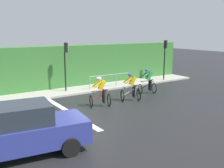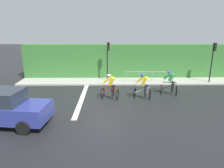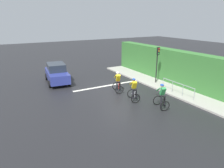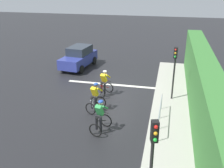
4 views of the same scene
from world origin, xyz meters
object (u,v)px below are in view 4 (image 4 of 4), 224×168
object	(u,v)px
cyclist_second	(95,98)
traffic_light_far_junction	(153,155)
traffic_light_near_crossing	(174,66)
car_navy	(79,57)
cyclist_lead	(100,117)
pedestrian_railing_kerbside	(160,112)
cyclist_mid	(104,84)

from	to	relation	value
cyclist_second	traffic_light_far_junction	world-z (taller)	traffic_light_far_junction
traffic_light_near_crossing	cyclist_second	bearing A→B (deg)	29.26
car_navy	traffic_light_near_crossing	xyz separation A→B (m)	(-7.70, 4.94, 1.35)
traffic_light_far_junction	traffic_light_near_crossing	bearing A→B (deg)	-94.00
cyclist_second	car_navy	distance (m)	8.08
cyclist_second	traffic_light_near_crossing	size ratio (longest dim) A/B	0.50
cyclist_second	car_navy	size ratio (longest dim) A/B	0.39
car_navy	traffic_light_far_junction	size ratio (longest dim) A/B	1.28
cyclist_lead	pedestrian_railing_kerbside	distance (m)	2.99
cyclist_mid	pedestrian_railing_kerbside	distance (m)	4.64
car_navy	traffic_light_near_crossing	distance (m)	9.25
car_navy	traffic_light_far_junction	world-z (taller)	traffic_light_far_junction
cyclist_second	pedestrian_railing_kerbside	size ratio (longest dim) A/B	0.51
pedestrian_railing_kerbside	cyclist_lead	bearing A→B (deg)	24.22
pedestrian_railing_kerbside	traffic_light_near_crossing	bearing A→B (deg)	-100.49
cyclist_lead	traffic_light_near_crossing	distance (m)	5.63
cyclist_second	traffic_light_near_crossing	world-z (taller)	traffic_light_near_crossing
car_navy	pedestrian_railing_kerbside	bearing A→B (deg)	131.60
traffic_light_near_crossing	pedestrian_railing_kerbside	size ratio (longest dim) A/B	1.02
traffic_light_near_crossing	pedestrian_railing_kerbside	world-z (taller)	traffic_light_near_crossing
traffic_light_near_crossing	traffic_light_far_junction	xyz separation A→B (m)	(0.59, 8.47, 0.00)
cyclist_lead	cyclist_second	world-z (taller)	same
traffic_light_far_junction	pedestrian_railing_kerbside	distance (m)	5.56
cyclist_lead	car_navy	xyz separation A→B (m)	(4.40, -9.26, 0.08)
cyclist_lead	cyclist_mid	size ratio (longest dim) A/B	1.00
pedestrian_railing_kerbside	cyclist_second	bearing A→B (deg)	-12.33
traffic_light_far_junction	cyclist_mid	bearing A→B (deg)	-66.61
cyclist_second	traffic_light_far_junction	xyz separation A→B (m)	(-3.54, 6.15, 1.43)
cyclist_second	cyclist_mid	xyz separation A→B (m)	(0.04, -2.14, 0.00)
car_navy	pedestrian_railing_kerbside	xyz separation A→B (m)	(-7.13, 8.03, -0.09)
cyclist_lead	traffic_light_far_junction	xyz separation A→B (m)	(-2.71, 4.14, 1.43)
cyclist_second	cyclist_lead	bearing A→B (deg)	112.52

